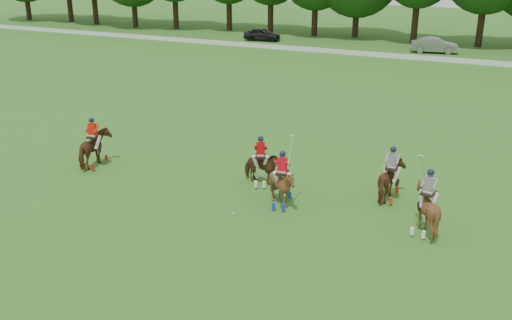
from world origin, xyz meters
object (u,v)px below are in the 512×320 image
at_px(car_left, 262,34).
at_px(polo_red_b, 261,167).
at_px(polo_stripe_b, 427,209).
at_px(car_mid, 435,45).
at_px(polo_stripe_a, 391,181).
at_px(polo_red_a, 94,149).
at_px(polo_ball, 234,214).
at_px(polo_red_c, 282,186).

xyz_separation_m(car_left, polo_red_b, (16.76, -37.58, 0.09)).
bearing_deg(polo_stripe_b, car_mid, 97.90).
distance_m(car_left, polo_stripe_a, 43.06).
relative_size(polo_red_a, polo_stripe_a, 1.04).
distance_m(car_left, car_mid, 18.66).
bearing_deg(car_left, polo_ball, -162.71).
bearing_deg(polo_stripe_b, polo_red_a, 179.04).
distance_m(car_mid, polo_red_b, 37.62).
height_order(polo_red_b, polo_stripe_b, polo_stripe_b).
bearing_deg(polo_red_c, car_left, 115.19).
bearing_deg(polo_red_c, car_mid, 89.72).
distance_m(polo_red_b, polo_red_c, 2.39).
relative_size(car_left, polo_red_a, 1.69).
height_order(car_left, polo_red_b, polo_red_b).
height_order(polo_red_b, polo_ball, polo_red_b).
bearing_deg(polo_stripe_a, polo_red_b, -172.39).
bearing_deg(polo_red_b, polo_stripe_a, 7.61).
relative_size(polo_red_c, polo_stripe_a, 1.24).
xyz_separation_m(polo_red_c, polo_stripe_a, (3.83, 2.41, -0.01)).
bearing_deg(polo_stripe_a, car_mid, 95.63).
xyz_separation_m(polo_stripe_a, polo_stripe_b, (1.80, -2.31, 0.06)).
relative_size(car_left, polo_stripe_b, 1.36).
height_order(car_mid, polo_red_b, polo_red_b).
height_order(polo_red_a, polo_stripe_b, polo_stripe_b).
distance_m(car_mid, polo_red_c, 39.25).
relative_size(car_left, polo_stripe_a, 1.76).
bearing_deg(polo_stripe_a, polo_stripe_b, -52.00).
relative_size(car_mid, polo_stripe_b, 1.51).
distance_m(car_left, polo_red_a, 39.85).
xyz_separation_m(car_mid, polo_stripe_a, (3.63, -36.84, 0.10)).
bearing_deg(polo_red_b, car_mid, 87.11).
bearing_deg(car_mid, car_left, 79.14).
xyz_separation_m(polo_red_a, polo_stripe_a, (13.57, 2.05, -0.04)).
bearing_deg(polo_red_c, polo_red_b, 135.45).
bearing_deg(polo_red_a, polo_stripe_a, 8.59).
xyz_separation_m(car_left, polo_red_a, (8.72, -38.89, 0.19)).
bearing_deg(polo_red_a, polo_red_b, 9.26).
relative_size(polo_stripe_a, polo_stripe_b, 0.77).
bearing_deg(polo_stripe_a, polo_red_a, -171.41).
xyz_separation_m(polo_red_b, polo_stripe_a, (5.53, 0.74, 0.05)).
bearing_deg(polo_red_a, car_mid, 75.66).
bearing_deg(polo_red_b, polo_red_a, -170.74).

